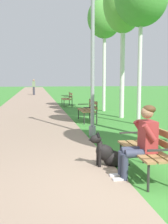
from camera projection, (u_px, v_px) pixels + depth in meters
name	position (u px, v px, depth m)	size (l,w,h in m)	color
ground_plane	(147.00, 188.00, 4.34)	(120.00, 120.00, 0.00)	#3D8433
paved_path	(32.00, 96.00, 27.48)	(3.52, 60.00, 0.04)	gray
park_bench_near	(149.00, 147.00, 4.86)	(0.55, 1.50, 0.85)	olive
park_bench_mid	(89.00, 109.00, 11.10)	(0.55, 1.50, 0.85)	olive
park_bench_far	(68.00, 98.00, 17.35)	(0.55, 1.50, 0.85)	olive
person_seated_on_near_bench	(141.00, 139.00, 4.66)	(0.74, 0.49, 1.25)	#33384C
dog_black	(108.00, 154.00, 5.33)	(0.83, 0.30, 0.71)	black
lamp_post_near	(93.00, 51.00, 8.01)	(0.24, 0.24, 4.76)	gray
birch_tree_fourth	(123.00, 3.00, 11.67)	(1.69, 1.59, 6.14)	silver
birch_tree_fifth	(105.00, 19.00, 14.25)	(1.75, 1.59, 5.78)	silver
pedestrian_distant	(34.00, 87.00, 28.81)	(0.32, 0.22, 1.65)	#383842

